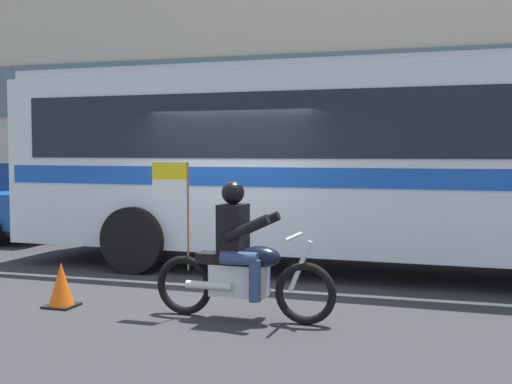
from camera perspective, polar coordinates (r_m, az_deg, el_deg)
ground_plane at (r=10.14m, az=-2.25°, el=-7.35°), size 60.00×60.00×0.00m
sidewalk_curb at (r=14.97m, az=4.34°, el=-3.54°), size 28.00×3.80×0.15m
lane_center_stripe at (r=9.59m, az=-3.46°, el=-7.96°), size 26.60×0.14×0.01m
office_building_facade at (r=17.40m, az=6.17°, el=14.24°), size 28.00×0.89×10.30m
transit_bus at (r=10.64m, az=11.02°, el=3.31°), size 12.18×2.94×3.22m
motorcycle_with_rider at (r=7.65m, az=-1.28°, el=-5.83°), size 2.20×0.64×1.78m
traffic_cone at (r=8.65m, az=-16.10°, el=-7.63°), size 0.36×0.36×0.55m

